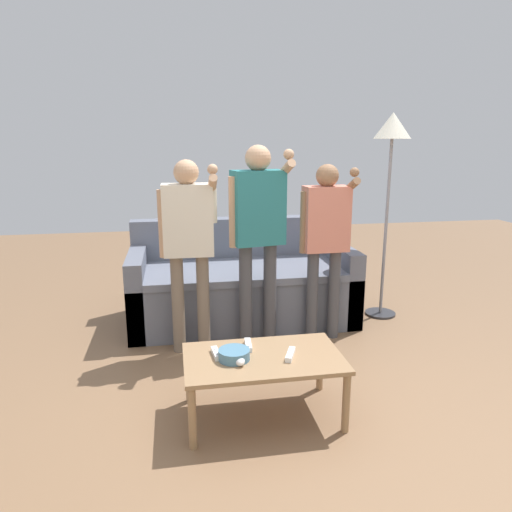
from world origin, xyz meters
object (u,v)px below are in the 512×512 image
Objects in this scene: game_remote_wand_spare at (216,353)px; player_right at (325,232)px; game_remote_nunchuk at (240,361)px; snack_bowl at (234,355)px; player_left at (188,234)px; game_remote_wand_near at (290,354)px; couch at (241,285)px; player_center at (258,223)px; floor_lamp at (392,144)px; coffee_table at (263,364)px; game_remote_wand_far at (248,345)px.

player_right is at bearing 45.46° from game_remote_wand_spare.
player_right is at bearing 52.83° from game_remote_nunchuk.
snack_bowl reaches higher than game_remote_wand_spare.
player_left is 1.26m from game_remote_wand_near.
snack_bowl reaches higher than game_remote_nunchuk.
player_right reaches higher than snack_bowl.
player_right is 9.48× the size of game_remote_wand_spare.
snack_bowl is at bearing 175.71° from game_remote_wand_near.
couch is at bearing 81.48° from game_remote_nunchuk.
snack_bowl is 1.24m from player_center.
snack_bowl is at bearing -78.35° from player_left.
game_remote_wand_spare is at bearing -113.41° from player_center.
floor_lamp is 12.20× the size of game_remote_wand_spare.
game_remote_nunchuk is 1.20m from player_left.
couch is at bearing 173.14° from floor_lamp.
snack_bowl is at bearing 107.98° from game_remote_nunchuk.
coffee_table is 10.38× the size of game_remote_nunchuk.
coffee_table is 0.58× the size of player_center.
player_left is (-0.48, -0.63, 0.61)m from couch.
couch is 1.61m from coffee_table.
floor_lamp is (1.58, 1.46, 1.16)m from snack_bowl.
player_left is at bearing 117.43° from game_remote_wand_near.
player_center is (-1.25, -0.42, -0.58)m from floor_lamp.
game_remote_wand_near is 1.07× the size of game_remote_wand_spare.
snack_bowl is (-0.17, -0.01, 0.08)m from coffee_table.
coffee_table is at bearing 28.28° from game_remote_nunchuk.
coffee_table is 5.86× the size of game_remote_wand_far.
player_left is at bearing -177.13° from player_right.
snack_bowl is 1.13m from player_left.
coffee_table is 0.16m from game_remote_wand_far.
player_left is 0.94× the size of player_center.
couch is 1.65m from game_remote_wand_near.
game_remote_wand_near is (-1.25, -1.49, -1.17)m from floor_lamp.
player_right is (0.70, 1.04, 0.56)m from coffee_table.
game_remote_wand_near is (0.15, -0.03, 0.06)m from coffee_table.
floor_lamp reaches higher than player_right.
game_remote_nunchuk is at bearing -151.72° from coffee_table.
player_center is (0.05, -0.57, 0.67)m from couch.
floor_lamp reaches higher than couch.
game_remote_wand_near is at bearing -37.79° from game_remote_wand_far.
game_remote_wand_far is (-0.17, -1.47, 0.09)m from couch.
player_right reaches higher than game_remote_wand_spare.
player_center is at bearing 66.59° from game_remote_wand_spare.
player_center is 1.22m from game_remote_wand_near.
couch reaches higher than game_remote_wand_spare.
game_remote_nunchuk is at bearing -77.92° from player_left.
couch is 1.38× the size of player_right.
game_remote_wand_far is (-0.07, 0.14, 0.06)m from coffee_table.
player_left reaches higher than game_remote_wand_far.
game_remote_wand_spare is (-0.10, 0.06, -0.01)m from snack_bowl.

